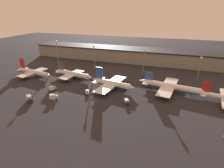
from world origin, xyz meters
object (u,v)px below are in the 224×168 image
(airplane_3, at_px, (170,87))
(service_vehicle_5, at_px, (127,102))
(service_vehicle_4, at_px, (87,92))
(airplane_2, at_px, (112,84))
(service_vehicle_0, at_px, (30,98))
(airplane_0, at_px, (34,72))
(airplane_1, at_px, (73,74))
(service_vehicle_3, at_px, (54,97))
(service_vehicle_2, at_px, (52,88))

(airplane_3, xyz_separation_m, service_vehicle_5, (-25.75, -28.14, -2.26))
(service_vehicle_4, bearing_deg, airplane_2, 109.18)
(service_vehicle_0, distance_m, service_vehicle_5, 63.80)
(airplane_3, relative_size, service_vehicle_0, 7.16)
(airplane_0, relative_size, service_vehicle_0, 6.08)
(airplane_1, height_order, service_vehicle_4, airplane_1)
(service_vehicle_5, bearing_deg, airplane_3, 106.43)
(service_vehicle_3, bearing_deg, airplane_3, 2.00)
(airplane_0, xyz_separation_m, airplane_3, (118.32, 4.94, 0.18))
(service_vehicle_0, height_order, service_vehicle_3, service_vehicle_0)
(service_vehicle_0, height_order, service_vehicle_5, service_vehicle_0)
(service_vehicle_2, xyz_separation_m, service_vehicle_4, (27.21, 3.27, -0.56))
(airplane_0, relative_size, service_vehicle_2, 7.60)
(airplane_1, bearing_deg, airplane_0, -162.11)
(airplane_0, relative_size, airplane_2, 1.09)
(airplane_2, relative_size, service_vehicle_3, 6.52)
(airplane_3, bearing_deg, service_vehicle_4, -148.88)
(airplane_3, bearing_deg, airplane_2, -159.48)
(airplane_0, relative_size, service_vehicle_4, 6.37)
(airplane_1, xyz_separation_m, service_vehicle_3, (7.78, -38.82, -1.81))
(airplane_0, xyz_separation_m, service_vehicle_3, (44.60, -33.15, -1.59))
(service_vehicle_0, bearing_deg, airplane_0, 163.03)
(airplane_1, xyz_separation_m, service_vehicle_0, (-5.74, -45.88, -1.77))
(service_vehicle_3, bearing_deg, service_vehicle_2, 103.42)
(airplane_0, bearing_deg, service_vehicle_3, -27.47)
(service_vehicle_2, height_order, service_vehicle_5, service_vehicle_2)
(airplane_0, distance_m, service_vehicle_0, 50.86)
(airplane_3, bearing_deg, airplane_0, -168.45)
(airplane_1, bearing_deg, service_vehicle_4, -33.68)
(service_vehicle_4, height_order, service_vehicle_5, service_vehicle_5)
(service_vehicle_3, xyz_separation_m, service_vehicle_5, (47.97, 9.96, -0.50))
(airplane_1, bearing_deg, service_vehicle_2, -85.06)
(service_vehicle_4, bearing_deg, airplane_0, -132.07)
(service_vehicle_0, xyz_separation_m, service_vehicle_2, (3.77, 19.21, -0.28))
(service_vehicle_0, bearing_deg, airplane_2, 74.49)
(service_vehicle_2, relative_size, service_vehicle_4, 0.84)
(service_vehicle_4, bearing_deg, service_vehicle_3, -74.71)
(airplane_1, distance_m, airplane_3, 81.50)
(airplane_3, xyz_separation_m, service_vehicle_0, (-87.23, -45.16, -1.72))
(service_vehicle_0, bearing_deg, service_vehicle_2, 114.22)
(airplane_1, xyz_separation_m, service_vehicle_4, (25.25, -23.41, -2.60))
(airplane_3, bearing_deg, service_vehicle_2, -153.57)
(airplane_3, bearing_deg, service_vehicle_0, -143.47)
(airplane_2, bearing_deg, airplane_0, -173.51)
(service_vehicle_4, bearing_deg, service_vehicle_0, -80.16)
(airplane_0, bearing_deg, service_vehicle_0, -43.14)
(service_vehicle_4, bearing_deg, airplane_3, 85.85)
(service_vehicle_2, height_order, service_vehicle_3, service_vehicle_3)
(airplane_2, distance_m, service_vehicle_3, 43.30)
(airplane_1, distance_m, service_vehicle_0, 46.27)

